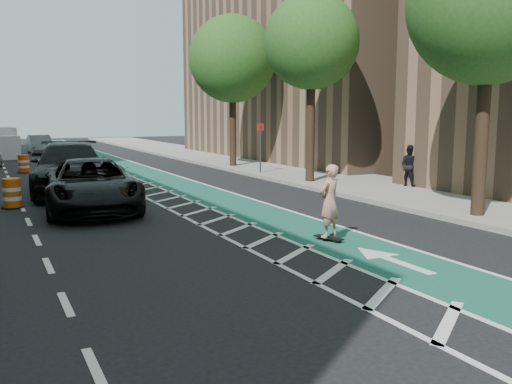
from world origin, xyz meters
TOP-DOWN VIEW (x-y plane):
  - ground at (0.00, 0.00)m, footprint 120.00×120.00m
  - bike_lane at (3.00, 10.00)m, footprint 2.00×90.00m
  - buffer_strip at (1.50, 10.00)m, footprint 1.40×90.00m
  - sidewalk_right at (9.50, 10.00)m, footprint 5.00×90.00m
  - curb_right at (7.05, 10.00)m, footprint 0.12×90.00m
  - building_right_far at (17.50, 20.00)m, footprint 14.00×22.00m
  - tree_r_b at (7.90, 0.00)m, footprint 4.20×4.20m
  - tree_r_c at (7.90, 8.00)m, footprint 4.20×4.20m
  - tree_r_d at (7.90, 16.00)m, footprint 4.20×4.20m
  - sign_post at (7.60, 12.00)m, footprint 0.35×0.08m
  - skateboard at (2.81, -0.74)m, footprint 0.43×0.76m
  - skateboarder at (2.81, -0.74)m, footprint 0.71×0.58m
  - suv_near at (-1.33, 5.89)m, footprint 3.13×5.88m
  - suv_far at (-1.33, 10.12)m, footprint 3.45×6.70m
  - car_grey at (-0.41, 31.96)m, footprint 1.64×4.27m
  - pedestrian at (10.50, 5.04)m, footprint 0.76×0.89m
  - barrel_a at (-3.46, 7.45)m, footprint 0.68×0.68m
  - barrel_b at (-1.80, 13.44)m, footprint 0.63×0.63m
  - barrel_c at (-2.40, 18.49)m, footprint 0.66×0.66m

SIDE VIEW (x-z plane):
  - ground at x=0.00m, z-range 0.00..0.00m
  - buffer_strip at x=1.50m, z-range 0.00..0.01m
  - bike_lane at x=3.00m, z-range 0.00..0.01m
  - sidewalk_right at x=9.50m, z-range 0.00..0.15m
  - curb_right at x=7.05m, z-range 0.00..0.16m
  - skateboard at x=2.81m, z-range 0.03..0.13m
  - barrel_b at x=-1.80m, z-range -0.02..0.84m
  - barrel_c at x=-2.40m, z-range -0.02..0.87m
  - barrel_a at x=-3.46m, z-range -0.03..0.91m
  - car_grey at x=-0.41m, z-range 0.00..1.39m
  - suv_near at x=-1.33m, z-range 0.00..1.57m
  - suv_far at x=-1.33m, z-range 0.00..1.86m
  - skateboarder at x=2.81m, z-range 0.10..1.78m
  - pedestrian at x=10.50m, z-range 0.15..1.74m
  - sign_post at x=7.60m, z-range 0.11..2.59m
  - tree_r_b at x=7.90m, z-range 1.82..9.72m
  - tree_r_c at x=7.90m, z-range 1.82..9.72m
  - tree_r_d at x=7.90m, z-range 1.82..9.72m
  - building_right_far at x=17.50m, z-range 0.00..19.00m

